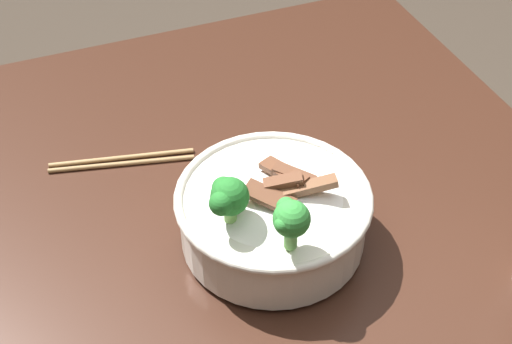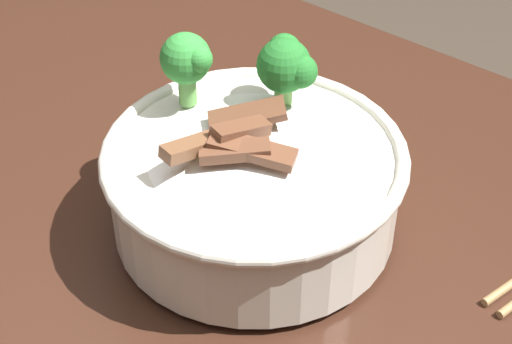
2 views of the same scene
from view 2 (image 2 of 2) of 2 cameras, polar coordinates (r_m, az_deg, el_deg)
rice_bowl at (r=0.68m, az=-0.14°, el=-0.22°), size 0.25×0.25×0.15m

